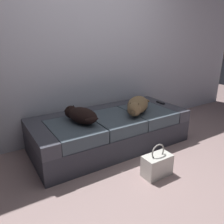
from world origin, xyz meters
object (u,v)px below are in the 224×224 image
(couch, at_px, (110,130))
(handbag, at_px, (157,165))
(tv_remote, at_px, (160,103))
(dog_dark, at_px, (80,115))
(dog_tan, at_px, (137,105))

(couch, xyz_separation_m, handbag, (0.06, -0.88, -0.10))
(tv_remote, bearing_deg, couch, -177.07)
(handbag, bearing_deg, tv_remote, 45.72)
(dog_dark, height_order, dog_tan, dog_tan)
(dog_tan, xyz_separation_m, tv_remote, (0.59, 0.17, -0.10))
(tv_remote, bearing_deg, dog_dark, -175.20)
(couch, distance_m, dog_tan, 0.50)
(dog_tan, height_order, handbag, dog_tan)
(dog_tan, bearing_deg, dog_dark, 172.95)
(dog_tan, bearing_deg, tv_remote, 15.79)
(couch, distance_m, dog_dark, 0.56)
(couch, height_order, dog_tan, dog_tan)
(couch, bearing_deg, dog_tan, -24.03)
(couch, relative_size, handbag, 5.55)
(dog_dark, bearing_deg, dog_tan, -7.05)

